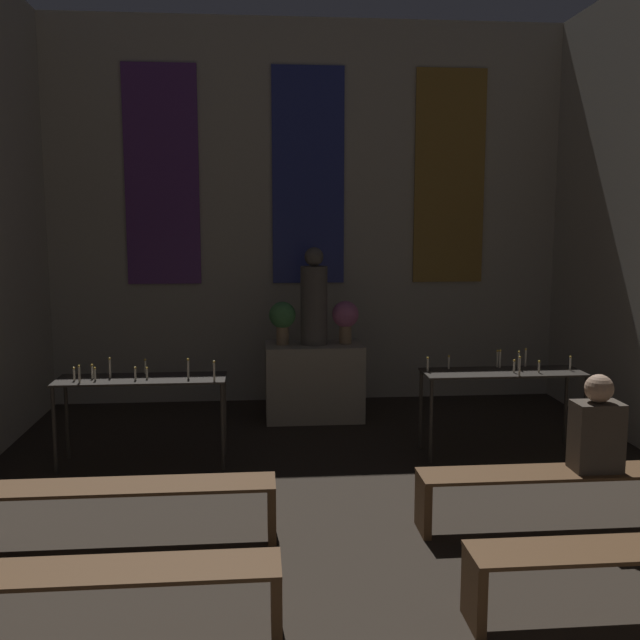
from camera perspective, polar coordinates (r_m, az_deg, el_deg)
The scene contains 11 objects.
wall_back at distance 9.24m, azimuth -0.98°, elevation 8.58°, with size 6.75×0.16×4.82m.
altar at distance 8.47m, azimuth -0.48°, elevation -4.93°, with size 1.14×0.65×0.89m.
statue at distance 8.31m, azimuth -0.48°, elevation 1.58°, with size 0.32×0.32×1.14m.
flower_vase_left at distance 8.31m, azimuth -3.03°, elevation 0.18°, with size 0.31×0.31×0.51m.
flower_vase_right at distance 8.37m, azimuth 2.04°, elevation 0.24°, with size 0.31×0.31×0.51m.
candle_rack_left at distance 7.04m, azimuth -14.09°, elevation -5.28°, with size 1.60×0.49×1.05m.
candle_rack_right at distance 7.36m, azimuth 14.37°, elevation -4.70°, with size 1.60×0.49×1.04m.
pew_third_left at distance 4.37m, azimuth -18.13°, elevation -19.77°, with size 2.13×0.36×0.44m.
pew_back_left at distance 5.50m, azimuth -15.08°, elevation -13.71°, with size 2.13×0.36×0.44m.
pew_back_right at distance 5.87m, azimuth 18.41°, elevation -12.44°, with size 2.13×0.36×0.44m.
person_seated at distance 5.86m, azimuth 21.27°, elevation -8.04°, with size 0.36×0.24×0.75m.
Camera 1 is at (-0.65, 0.48, 2.33)m, focal length 40.00 mm.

